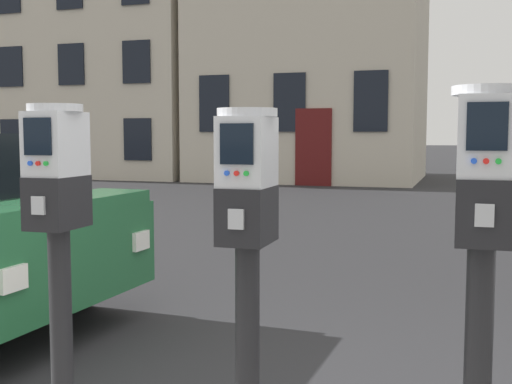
# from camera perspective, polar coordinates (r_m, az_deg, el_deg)

# --- Properties ---
(parking_meter_near_kerb) EXTENTS (0.22, 0.25, 1.39)m
(parking_meter_near_kerb) POSITION_cam_1_polar(r_m,az_deg,el_deg) (2.71, -17.05, -1.78)
(parking_meter_near_kerb) COLOR black
(parking_meter_near_kerb) RESTS_ON sidewalk_slab
(parking_meter_twin_adjacent) EXTENTS (0.22, 0.25, 1.37)m
(parking_meter_twin_adjacent) POSITION_cam_1_polar(r_m,az_deg,el_deg) (2.34, -0.77, -3.05)
(parking_meter_twin_adjacent) COLOR black
(parking_meter_twin_adjacent) RESTS_ON sidewalk_slab
(parking_meter_end_of_row) EXTENTS (0.22, 0.25, 1.43)m
(parking_meter_end_of_row) POSITION_cam_1_polar(r_m,az_deg,el_deg) (2.21, 19.31, -2.73)
(parking_meter_end_of_row) COLOR black
(parking_meter_end_of_row) RESTS_ON sidewalk_slab
(townhouse_cream_stone) EXTENTS (6.70, 7.00, 9.10)m
(townhouse_cream_stone) POSITION_cam_1_polar(r_m,az_deg,el_deg) (23.92, -11.27, 12.59)
(townhouse_cream_stone) COLOR beige
(townhouse_cream_stone) RESTS_ON ground_plane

